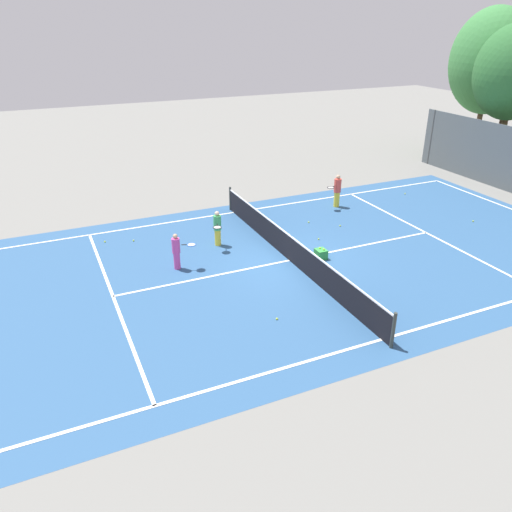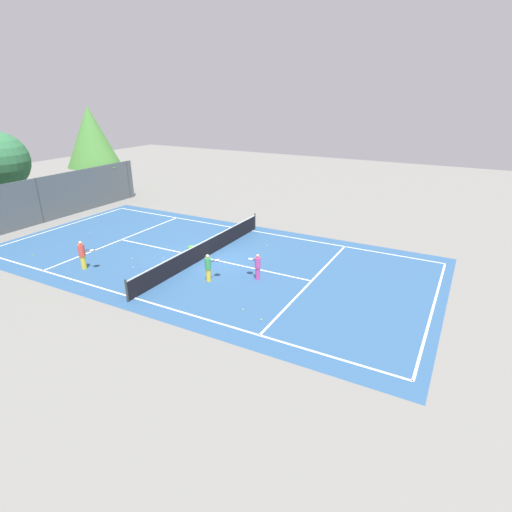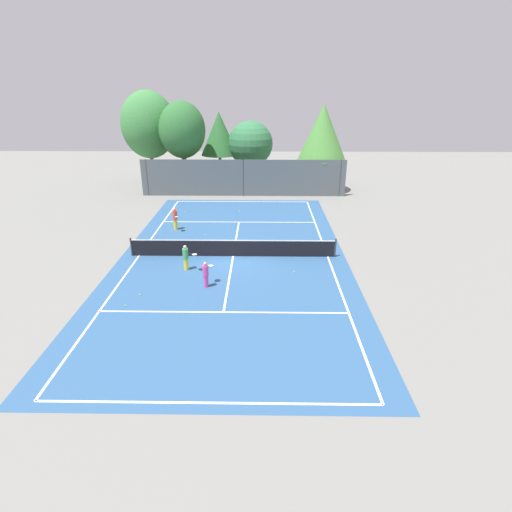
% 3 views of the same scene
% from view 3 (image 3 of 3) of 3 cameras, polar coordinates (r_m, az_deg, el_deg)
% --- Properties ---
extents(ground_plane, '(80.00, 80.00, 0.00)m').
position_cam_3_polar(ground_plane, '(24.15, -3.17, -0.02)').
color(ground_plane, slate).
extents(court_surface, '(13.00, 25.00, 0.01)m').
position_cam_3_polar(court_surface, '(24.14, -3.17, -0.02)').
color(court_surface, '#2D5684').
rests_on(court_surface, ground_plane).
extents(tennis_net, '(11.90, 0.10, 1.10)m').
position_cam_3_polar(tennis_net, '(23.95, -3.19, 1.10)').
color(tennis_net, '#333833').
rests_on(tennis_net, ground_plane).
extents(perimeter_fence, '(18.00, 0.12, 3.20)m').
position_cam_3_polar(perimeter_fence, '(37.07, -1.77, 10.68)').
color(perimeter_fence, '#515B60').
rests_on(perimeter_fence, ground_plane).
extents(tree_0, '(4.15, 4.11, 7.93)m').
position_cam_3_polar(tree_0, '(39.30, -10.12, 16.67)').
color(tree_0, brown).
rests_on(tree_0, ground_plane).
extents(tree_1, '(5.15, 4.40, 8.78)m').
position_cam_3_polar(tree_1, '(42.01, -14.57, 17.05)').
color(tree_1, brown).
rests_on(tree_1, ground_plane).
extents(tree_2, '(3.62, 3.62, 6.85)m').
position_cam_3_polar(tree_2, '(41.66, -5.08, 16.42)').
color(tree_2, brown).
rests_on(tree_2, ground_plane).
extents(tree_3, '(4.38, 4.38, 7.69)m').
position_cam_3_polar(tree_3, '(38.93, 9.18, 16.42)').
color(tree_3, brown).
rests_on(tree_3, ground_plane).
extents(tree_4, '(4.30, 4.30, 6.07)m').
position_cam_3_polar(tree_4, '(41.26, -0.77, 15.16)').
color(tree_4, brown).
rests_on(tree_4, ground_plane).
extents(player_0, '(0.61, 0.90, 1.54)m').
position_cam_3_polar(player_0, '(28.86, -11.07, 5.11)').
color(player_0, yellow).
rests_on(player_0, ground_plane).
extents(player_1, '(0.56, 0.86, 1.34)m').
position_cam_3_polar(player_1, '(20.40, -6.91, -2.46)').
color(player_1, '#D14799').
rests_on(player_1, ground_plane).
extents(player_2, '(0.88, 0.55, 1.41)m').
position_cam_3_polar(player_2, '(22.40, -9.62, -0.17)').
color(player_2, yellow).
rests_on(player_2, ground_plane).
extents(ball_crate, '(0.43, 0.38, 0.43)m').
position_cam_3_polar(ball_crate, '(25.11, -2.29, 1.36)').
color(ball_crate, green).
rests_on(ball_crate, ground_plane).
extents(tennis_ball_0, '(0.07, 0.07, 0.07)m').
position_cam_3_polar(tennis_ball_0, '(33.01, -9.77, 6.04)').
color(tennis_ball_0, '#CCE533').
rests_on(tennis_ball_0, ground_plane).
extents(tennis_ball_1, '(0.07, 0.07, 0.07)m').
position_cam_3_polar(tennis_ball_1, '(20.50, -15.71, -5.15)').
color(tennis_ball_1, '#CCE533').
rests_on(tennis_ball_1, ground_plane).
extents(tennis_ball_2, '(0.07, 0.07, 0.07)m').
position_cam_3_polar(tennis_ball_2, '(19.72, -17.54, -6.54)').
color(tennis_ball_2, '#CCE533').
rests_on(tennis_ball_2, ground_plane).
extents(tennis_ball_3, '(0.07, 0.07, 0.07)m').
position_cam_3_polar(tennis_ball_3, '(26.04, -5.53, 1.72)').
color(tennis_ball_3, '#CCE533').
rests_on(tennis_ball_3, ground_plane).
extents(tennis_ball_4, '(0.07, 0.07, 0.07)m').
position_cam_3_polar(tennis_ball_4, '(27.62, -6.97, 2.89)').
color(tennis_ball_4, '#CCE533').
rests_on(tennis_ball_4, ground_plane).
extents(tennis_ball_5, '(0.07, 0.07, 0.07)m').
position_cam_3_polar(tennis_ball_5, '(32.75, -2.33, 6.22)').
color(tennis_ball_5, '#CCE533').
rests_on(tennis_ball_5, ground_plane).
extents(tennis_ball_6, '(0.07, 0.07, 0.07)m').
position_cam_3_polar(tennis_ball_6, '(22.12, 5.26, -2.21)').
color(tennis_ball_6, '#CCE533').
rests_on(tennis_ball_6, ground_plane).
extents(tennis_ball_7, '(0.07, 0.07, 0.07)m').
position_cam_3_polar(tennis_ball_7, '(26.81, -9.18, 2.14)').
color(tennis_ball_7, '#CCE533').
rests_on(tennis_ball_7, ground_plane).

